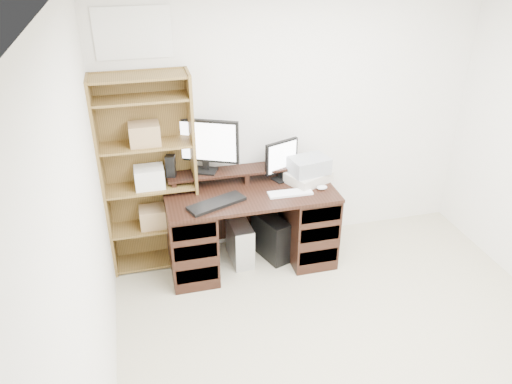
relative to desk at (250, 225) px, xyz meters
name	(u,v)px	position (x,y,z in m)	size (l,w,h in m)	color
room	(400,235)	(0.50, -1.64, 0.86)	(3.54, 4.04, 2.54)	#BBB293
desk	(250,225)	(0.00, 0.00, 0.00)	(1.50, 0.70, 0.75)	black
riser_shelf	(245,171)	(0.00, 0.21, 0.45)	(1.40, 0.22, 0.12)	black
monitor_wide	(205,143)	(-0.35, 0.26, 0.75)	(0.57, 0.29, 0.48)	black
monitor_small	(282,159)	(0.33, 0.16, 0.57)	(0.33, 0.18, 0.38)	black
speaker	(171,166)	(-0.66, 0.22, 0.58)	(0.08, 0.08, 0.20)	black
keyboard_black	(217,203)	(-0.33, -0.17, 0.37)	(0.50, 0.17, 0.03)	black
keyboard_white	(290,193)	(0.33, -0.14, 0.37)	(0.39, 0.12, 0.02)	white
mouse	(322,187)	(0.63, -0.13, 0.38)	(0.10, 0.07, 0.04)	silver
printer	(308,177)	(0.56, 0.04, 0.41)	(0.37, 0.28, 0.09)	#B6AD9E
basket	(309,165)	(0.56, 0.04, 0.53)	(0.34, 0.24, 0.15)	gray
tower_silver	(240,241)	(-0.09, 0.04, -0.19)	(0.18, 0.40, 0.40)	silver
tower_black	(271,237)	(0.21, 0.03, -0.18)	(0.31, 0.45, 0.42)	black
bookshelf	(149,174)	(-0.85, 0.21, 0.53)	(0.80, 0.30, 1.80)	olive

